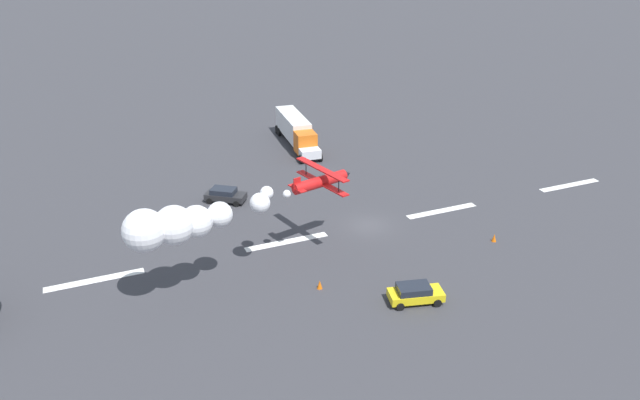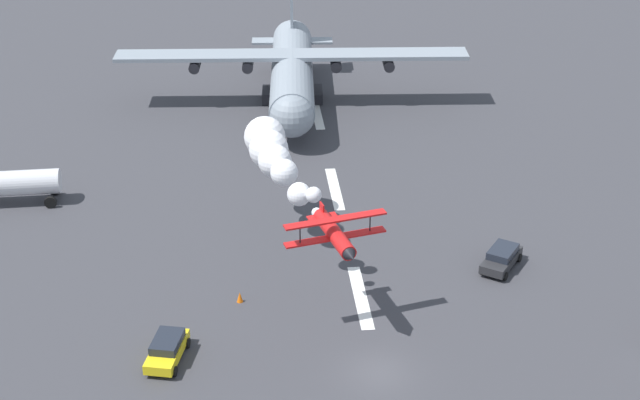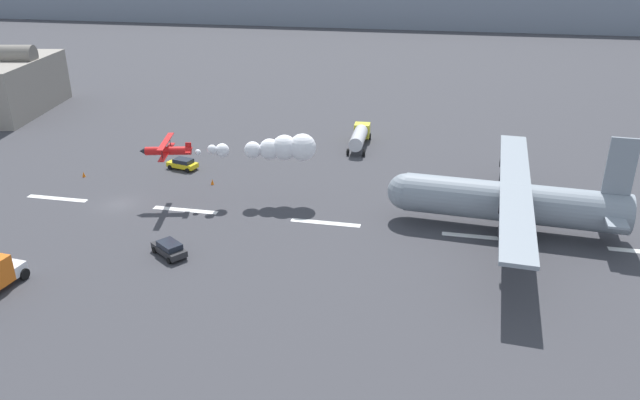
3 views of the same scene
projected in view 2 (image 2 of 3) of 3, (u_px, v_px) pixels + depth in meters
name	position (u px, v px, depth m)	size (l,w,h in m)	color
ground_plane	(378.00, 372.00, 58.23)	(440.00, 440.00, 0.00)	#38383D
runway_stripe_5	(360.00, 297.00, 65.75)	(8.00, 0.90, 0.01)	white
runway_stripe_6	(335.00, 189.00, 80.81)	(8.00, 0.90, 0.01)	white
runway_stripe_7	(317.00, 114.00, 95.87)	(8.00, 0.90, 0.01)	white
runway_stripe_8	(304.00, 60.00, 110.93)	(8.00, 0.90, 0.01)	white
cargo_transport_plane	(292.00, 75.00, 95.88)	(25.51, 36.05, 11.51)	gray
stunt_biplane_red	(276.00, 157.00, 70.69)	(20.46, 8.88, 3.25)	red
followme_car_yellow	(502.00, 257.00, 68.95)	(4.51, 3.93, 1.52)	#262628
airport_staff_sedan	(167.00, 349.00, 59.02)	(4.56, 2.81, 1.52)	yellow
traffic_cone_far	(240.00, 297.00, 65.05)	(0.44, 0.44, 0.75)	orange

